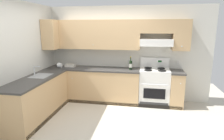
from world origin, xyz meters
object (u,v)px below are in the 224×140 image
at_px(wine_bottle, 131,64).
at_px(paper_towel_roll, 60,65).
at_px(bowl, 71,66).
at_px(stove, 154,86).

bearing_deg(wine_bottle, paper_towel_roll, -177.27).
bearing_deg(paper_towel_roll, bowl, 37.60).
distance_m(stove, paper_towel_roll, 2.60).
distance_m(stove, bowl, 2.36).
height_order(stove, wine_bottle, wine_bottle).
relative_size(stove, paper_towel_roll, 9.20).
xyz_separation_m(wine_bottle, paper_towel_roll, (-1.93, -0.09, -0.07)).
relative_size(stove, wine_bottle, 3.51).
distance_m(stove, wine_bottle, 0.84).
relative_size(stove, bowl, 4.26).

